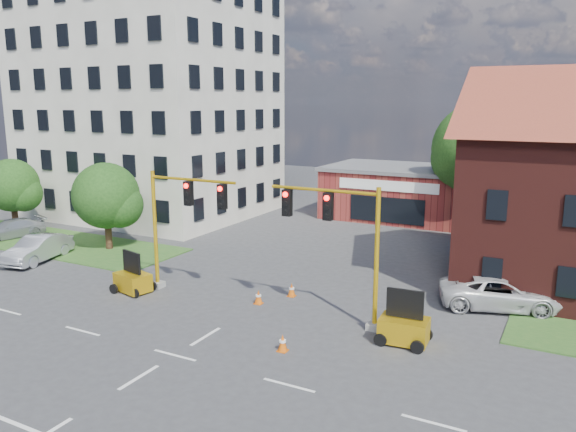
% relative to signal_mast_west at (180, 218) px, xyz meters
% --- Properties ---
extents(ground, '(120.00, 120.00, 0.00)m').
position_rel_signal_mast_west_xyz_m(ground, '(4.36, -6.00, -3.92)').
color(ground, '#3C3C3E').
rests_on(ground, ground).
extents(grass_verge_nw, '(22.00, 6.00, 0.08)m').
position_rel_signal_mast_west_xyz_m(grass_verge_nw, '(-15.64, 4.00, -3.88)').
color(grass_verge_nw, '#2B5921').
rests_on(grass_verge_nw, ground).
extents(lane_markings, '(60.00, 36.00, 0.01)m').
position_rel_signal_mast_west_xyz_m(lane_markings, '(4.36, -9.00, -3.91)').
color(lane_markings, white).
rests_on(lane_markings, ground).
extents(office_block, '(18.40, 15.40, 20.60)m').
position_rel_signal_mast_west_xyz_m(office_block, '(-15.64, 15.91, 6.39)').
color(office_block, beige).
rests_on(office_block, ground).
extents(brick_shop, '(12.40, 8.40, 4.30)m').
position_rel_signal_mast_west_xyz_m(brick_shop, '(4.36, 23.99, -1.76)').
color(brick_shop, maroon).
rests_on(brick_shop, ground).
extents(tree_large, '(7.19, 6.85, 9.64)m').
position_rel_signal_mast_west_xyz_m(tree_large, '(11.20, 21.08, 2.03)').
color(tree_large, '#352213').
rests_on(tree_large, ground).
extents(tree_nw_front, '(4.54, 4.32, 5.78)m').
position_rel_signal_mast_west_xyz_m(tree_nw_front, '(-9.42, 4.58, -0.46)').
color(tree_nw_front, '#352213').
rests_on(tree_nw_front, ground).
extents(tree_nw_rear, '(4.12, 3.93, 5.51)m').
position_rel_signal_mast_west_xyz_m(tree_nw_rear, '(-19.45, 5.08, -0.53)').
color(tree_nw_rear, '#352213').
rests_on(tree_nw_rear, ground).
extents(signal_mast_west, '(5.30, 0.60, 6.20)m').
position_rel_signal_mast_west_xyz_m(signal_mast_west, '(0.00, 0.00, 0.00)').
color(signal_mast_west, gray).
rests_on(signal_mast_west, ground).
extents(signal_mast_east, '(5.30, 0.60, 6.20)m').
position_rel_signal_mast_west_xyz_m(signal_mast_east, '(8.71, 0.00, 0.00)').
color(signal_mast_east, gray).
rests_on(signal_mast_east, ground).
extents(trailer_west, '(2.05, 1.61, 2.06)m').
position_rel_signal_mast_west_xyz_m(trailer_west, '(-2.26, -1.17, -3.27)').
color(trailer_west, '#E9B113').
rests_on(trailer_west, ground).
extents(trailer_east, '(2.01, 1.42, 2.19)m').
position_rel_signal_mast_west_xyz_m(trailer_east, '(11.87, -0.78, -3.24)').
color(trailer_east, '#E9B113').
rests_on(trailer_east, ground).
extents(cone_a, '(0.40, 0.40, 0.70)m').
position_rel_signal_mast_west_xyz_m(cone_a, '(4.33, 0.37, -3.58)').
color(cone_a, '#DC580B').
rests_on(cone_a, ground).
extents(cone_b, '(0.40, 0.40, 0.70)m').
position_rel_signal_mast_west_xyz_m(cone_b, '(5.26, 2.07, -3.58)').
color(cone_b, '#DC580B').
rests_on(cone_b, ground).
extents(cone_c, '(0.40, 0.40, 0.70)m').
position_rel_signal_mast_west_xyz_m(cone_c, '(7.87, -3.71, -3.58)').
color(cone_c, '#DC580B').
rests_on(cone_c, ground).
extents(cone_d, '(0.40, 0.40, 0.70)m').
position_rel_signal_mast_west_xyz_m(cone_d, '(11.05, -0.45, -3.58)').
color(cone_d, '#DC580B').
rests_on(cone_d, ground).
extents(pickup_white, '(6.09, 4.10, 1.55)m').
position_rel_signal_mast_west_xyz_m(pickup_white, '(14.76, 5.24, -3.14)').
color(pickup_white, silver).
rests_on(pickup_white, ground).
extents(sedan_silver_front, '(2.71, 5.11, 1.60)m').
position_rel_signal_mast_west_xyz_m(sedan_silver_front, '(-11.45, 0.44, -3.12)').
color(sedan_silver_front, '#B1B4B9').
rests_on(sedan_silver_front, ground).
extents(sedan_silver_rear, '(3.05, 4.97, 1.35)m').
position_rel_signal_mast_west_xyz_m(sedan_silver_rear, '(-18.16, 3.53, -3.25)').
color(sedan_silver_rear, '#B1B4B9').
rests_on(sedan_silver_rear, ground).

